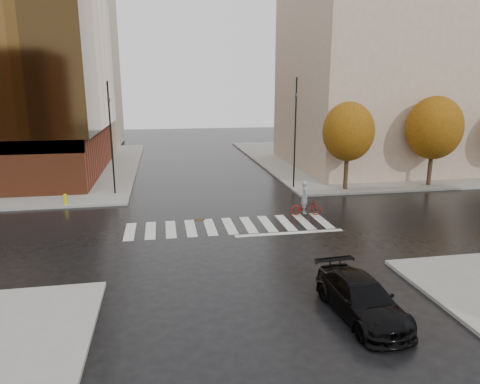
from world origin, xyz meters
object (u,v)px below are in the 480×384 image
object	(u,v)px
traffic_light_nw	(111,130)
fire_hydrant	(65,198)
cyclist	(306,204)
sedan	(361,298)
traffic_light_ne	(295,124)

from	to	relation	value
traffic_light_nw	fire_hydrant	world-z (taller)	traffic_light_nw
cyclist	traffic_light_nw	xyz separation A→B (m)	(-12.01, 7.24, 4.01)
sedan	traffic_light_nw	world-z (taller)	traffic_light_nw
cyclist	fire_hydrant	xyz separation A→B (m)	(-14.92, 4.74, -0.19)
traffic_light_nw	traffic_light_ne	world-z (taller)	traffic_light_ne
sedan	fire_hydrant	distance (m)	20.95
sedan	traffic_light_ne	size ratio (longest dim) A/B	0.55
sedan	traffic_light_ne	world-z (taller)	traffic_light_ne
cyclist	traffic_light_ne	world-z (taller)	traffic_light_ne
cyclist	fire_hydrant	bearing A→B (deg)	79.95
traffic_light_ne	traffic_light_nw	bearing A→B (deg)	-0.16
traffic_light_ne	fire_hydrant	xyz separation A→B (m)	(-16.30, -2.12, -4.41)
cyclist	fire_hydrant	size ratio (longest dim) A/B	3.02
traffic_light_nw	traffic_light_ne	bearing A→B (deg)	70.59
traffic_light_nw	fire_hydrant	distance (m)	5.69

